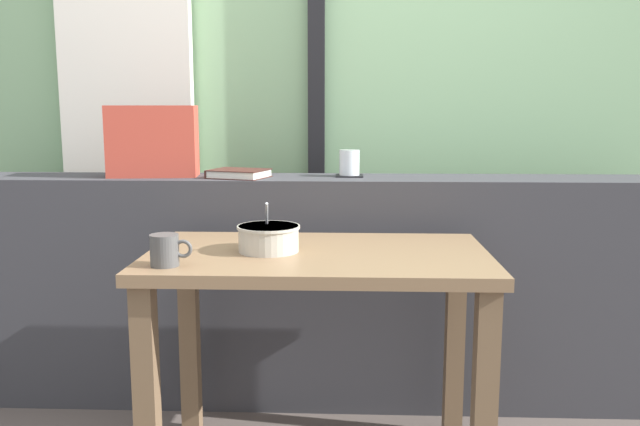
% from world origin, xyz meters
% --- Properties ---
extents(outdoor_backdrop, '(4.80, 0.08, 2.80)m').
position_xyz_m(outdoor_backdrop, '(0.00, 1.04, 1.40)').
color(outdoor_backdrop, '#8EBC89').
rests_on(outdoor_backdrop, ground).
extents(curtain_left_panel, '(0.56, 0.06, 2.50)m').
position_xyz_m(curtain_left_panel, '(-0.79, 0.94, 1.25)').
color(curtain_left_panel, silver).
rests_on(curtain_left_panel, ground).
extents(window_divider_post, '(0.07, 0.05, 2.60)m').
position_xyz_m(window_divider_post, '(0.01, 0.97, 1.30)').
color(window_divider_post, black).
rests_on(window_divider_post, ground).
extents(dark_console_ledge, '(2.80, 0.29, 0.86)m').
position_xyz_m(dark_console_ledge, '(0.00, 0.55, 0.43)').
color(dark_console_ledge, '#38383D').
rests_on(dark_console_ledge, ground).
extents(breakfast_table, '(1.00, 0.59, 0.69)m').
position_xyz_m(breakfast_table, '(0.06, 0.02, 0.57)').
color(breakfast_table, brown).
rests_on(breakfast_table, ground).
extents(coaster_square, '(0.10, 0.10, 0.00)m').
position_xyz_m(coaster_square, '(0.15, 0.58, 0.86)').
color(coaster_square, black).
rests_on(coaster_square, dark_console_ledge).
extents(juice_glass, '(0.07, 0.07, 0.09)m').
position_xyz_m(juice_glass, '(0.15, 0.58, 0.90)').
color(juice_glass, white).
rests_on(juice_glass, coaster_square).
extents(closed_book, '(0.24, 0.21, 0.03)m').
position_xyz_m(closed_book, '(-0.25, 0.52, 0.87)').
color(closed_book, '#47231E').
rests_on(closed_book, dark_console_ledge).
extents(throw_pillow, '(0.33, 0.17, 0.26)m').
position_xyz_m(throw_pillow, '(-0.57, 0.55, 0.99)').
color(throw_pillow, '#B74233').
rests_on(throw_pillow, dark_console_ledge).
extents(soup_bowl, '(0.18, 0.18, 0.15)m').
position_xyz_m(soup_bowl, '(-0.08, 0.02, 0.73)').
color(soup_bowl, '#BCB7A8').
rests_on(soup_bowl, breakfast_table).
extents(ceramic_mug, '(0.11, 0.08, 0.08)m').
position_xyz_m(ceramic_mug, '(-0.34, -0.17, 0.73)').
color(ceramic_mug, '#4C4C4C').
rests_on(ceramic_mug, breakfast_table).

